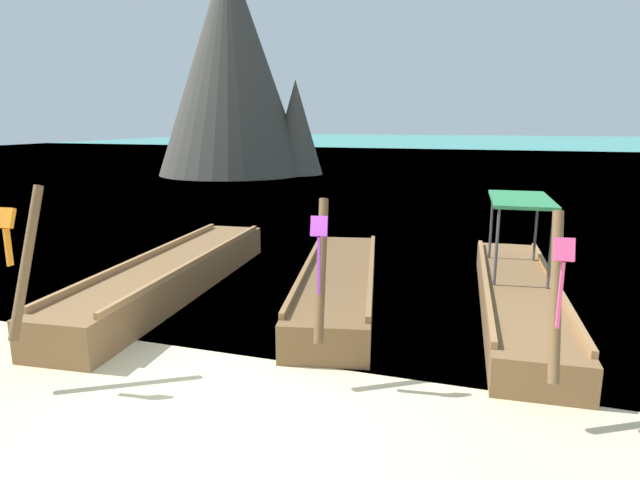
{
  "coord_description": "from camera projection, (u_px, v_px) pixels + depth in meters",
  "views": [
    {
      "loc": [
        2.77,
        -4.87,
        3.24
      ],
      "look_at": [
        0.0,
        3.65,
        1.29
      ],
      "focal_mm": 30.87,
      "sensor_mm": 36.0,
      "label": 1
    }
  ],
  "objects": [
    {
      "name": "longtail_boat_violet_ribbon",
      "position": [
        338.0,
        285.0,
        10.05
      ],
      "size": [
        2.42,
        6.34,
        2.28
      ],
      "color": "brown",
      "rests_on": "ground"
    },
    {
      "name": "sea_water",
      "position": [
        475.0,
        149.0,
        63.34
      ],
      "size": [
        120.0,
        120.0,
        0.0
      ],
      "primitive_type": "plane",
      "color": "#2DB29E",
      "rests_on": "ground"
    },
    {
      "name": "longtail_boat_pink_ribbon",
      "position": [
        518.0,
        295.0,
        9.4
      ],
      "size": [
        1.61,
        7.05,
        2.28
      ],
      "color": "brown",
      "rests_on": "ground"
    },
    {
      "name": "karst_rock",
      "position": [
        234.0,
        67.0,
        32.67
      ],
      "size": [
        9.87,
        8.97,
        12.95
      ],
      "color": "#47443D",
      "rests_on": "ground"
    },
    {
      "name": "longtail_boat_orange_ribbon",
      "position": [
        172.0,
        276.0,
        10.52
      ],
      "size": [
        1.82,
        7.56,
        2.45
      ],
      "color": "brown",
      "rests_on": "ground"
    },
    {
      "name": "ground",
      "position": [
        218.0,
        421.0,
        6.06
      ],
      "size": [
        120.0,
        120.0,
        0.0
      ],
      "primitive_type": "plane",
      "color": "beige"
    }
  ]
}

